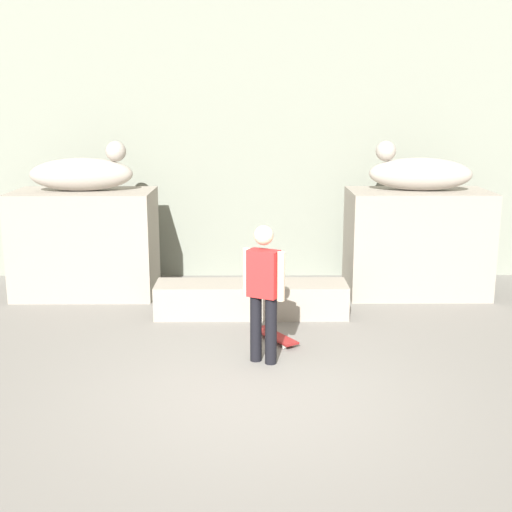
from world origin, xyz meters
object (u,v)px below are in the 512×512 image
Objects in this scene: bottle_blue at (257,275)px; skateboard at (275,336)px; bottle_red at (268,273)px; statue_reclining_right at (418,173)px; statue_reclining_left at (84,173)px; skater at (264,288)px.

skateboard is at bearing -78.81° from bottle_blue.
bottle_red is 1.13× the size of bottle_blue.
statue_reclining_right is at bearing 23.50° from bottle_red.
skateboard is 1.32m from bottle_red.
statue_reclining_left is at bearing 160.22° from bottle_red.
bottle_blue is (-0.23, 1.14, 0.53)m from skateboard.
statue_reclining_left is 5.27m from statue_reclining_right.
statue_reclining_right reaches higher than skateboard.
bottle_red is (-0.06, 1.20, 0.55)m from skateboard.
skater is 2.14× the size of skateboard.
statue_reclining_right is at bearing 23.23° from bottle_blue.
skater is at bearing 58.97° from statue_reclining_right.
statue_reclining_left is 3.24m from bottle_blue.
bottle_red is (0.10, 1.93, -0.31)m from skater.
skater is 1.14m from skateboard.
bottle_red is at bearing 150.46° from skateboard.
statue_reclining_left is 5.28× the size of bottle_red.
bottle_red is 0.17m from bottle_blue.
statue_reclining_left is 2.10× the size of skateboard.
skater is at bearing -88.23° from bottle_blue.
statue_reclining_left is 0.98× the size of skater.
bottle_red is at bearing -24.27° from statue_reclining_left.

